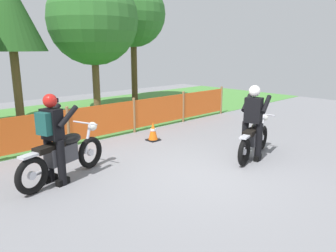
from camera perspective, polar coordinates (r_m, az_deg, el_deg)
ground at (r=6.71m, az=5.31°, el=-8.21°), size 24.00×24.00×0.02m
grass_verge at (r=12.15m, az=-19.71°, el=1.02°), size 24.00×6.74×0.01m
barrier_fence at (r=9.11m, az=-11.25°, el=1.04°), size 10.65×0.08×1.05m
tree_near_left at (r=12.20m, az=-26.14°, el=17.34°), size 2.20×2.20×4.82m
tree_near_right at (r=13.34m, az=-13.08°, el=17.79°), size 3.48×3.48×5.29m
tree_rightmost at (r=15.49m, az=-6.20°, el=18.96°), size 2.94×2.94×5.45m
motorcycle_lead at (r=6.51m, az=-17.84°, el=-4.87°), size 2.07×0.87×1.01m
motorcycle_trailing at (r=7.74m, az=14.96°, el=-2.07°), size 1.92×0.73×0.93m
rider_lead at (r=6.23m, az=-19.67°, el=-1.38°), size 0.76×0.66×1.69m
rider_trailing at (r=7.46m, az=14.75°, el=1.06°), size 0.66×0.64×1.69m
traffic_cone at (r=8.86m, az=-2.65°, el=-0.93°), size 0.32×0.32×0.53m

